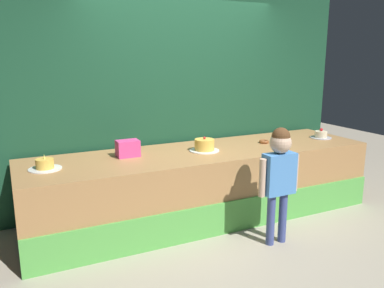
% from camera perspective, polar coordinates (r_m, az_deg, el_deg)
% --- Properties ---
extents(ground_plane, '(12.00, 12.00, 0.00)m').
position_cam_1_polar(ground_plane, '(4.26, 4.99, -12.82)').
color(ground_plane, '#ADA38E').
extents(stage_platform, '(3.99, 1.07, 0.79)m').
position_cam_1_polar(stage_platform, '(4.53, 1.71, -5.83)').
color(stage_platform, '#B27F4C').
rests_on(stage_platform, ground_plane).
extents(curtain_backdrop, '(4.60, 0.08, 2.86)m').
position_cam_1_polar(curtain_backdrop, '(4.88, -1.66, 8.00)').
color(curtain_backdrop, '#19472D').
rests_on(curtain_backdrop, ground_plane).
extents(child_figure, '(0.45, 0.21, 1.18)m').
position_cam_1_polar(child_figure, '(3.87, 12.59, -3.73)').
color(child_figure, '#3F4C8C').
rests_on(child_figure, ground_plane).
extents(pink_box, '(0.24, 0.16, 0.18)m').
position_cam_1_polar(pink_box, '(4.21, -9.34, -0.64)').
color(pink_box, '#E5448F').
rests_on(pink_box, stage_platform).
extents(donut, '(0.12, 0.12, 0.04)m').
position_cam_1_polar(donut, '(4.88, 10.45, 0.35)').
color(donut, brown).
rests_on(donut, stage_platform).
extents(cake_left, '(0.31, 0.31, 0.15)m').
position_cam_1_polar(cake_left, '(3.95, -20.65, -2.88)').
color(cake_left, white).
rests_on(cake_left, stage_platform).
extents(cake_center, '(0.34, 0.34, 0.16)m').
position_cam_1_polar(cake_center, '(4.40, 1.82, -0.22)').
color(cake_center, white).
rests_on(cake_center, stage_platform).
extents(cake_right, '(0.27, 0.27, 0.13)m').
position_cam_1_polar(cake_right, '(5.36, 18.27, 1.26)').
color(cake_right, silver).
rests_on(cake_right, stage_platform).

